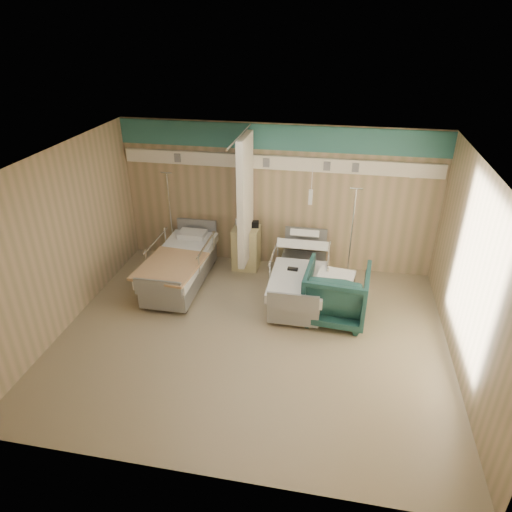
# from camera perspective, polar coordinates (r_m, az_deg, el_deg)

# --- Properties ---
(ground) EXTENTS (6.00, 5.00, 0.00)m
(ground) POSITION_cam_1_polar(r_m,az_deg,el_deg) (7.30, -0.52, -10.06)
(ground) COLOR gray
(ground) RESTS_ON ground
(room_walls) EXTENTS (6.04, 5.04, 2.82)m
(room_walls) POSITION_cam_1_polar(r_m,az_deg,el_deg) (6.56, -0.42, 4.29)
(room_walls) COLOR tan
(room_walls) RESTS_ON ground
(bed_right) EXTENTS (1.00, 2.16, 0.63)m
(bed_right) POSITION_cam_1_polar(r_m,az_deg,el_deg) (8.11, 5.44, -3.18)
(bed_right) COLOR white
(bed_right) RESTS_ON ground
(bed_left) EXTENTS (1.00, 2.16, 0.63)m
(bed_left) POSITION_cam_1_polar(r_m,az_deg,el_deg) (8.55, -9.39, -1.72)
(bed_left) COLOR white
(bed_left) RESTS_ON ground
(bedside_cabinet) EXTENTS (0.50, 0.48, 0.85)m
(bedside_cabinet) POSITION_cam_1_polar(r_m,az_deg,el_deg) (8.99, -1.23, 1.04)
(bedside_cabinet) COLOR #DACA88
(bedside_cabinet) RESTS_ON ground
(visitor_armchair) EXTENTS (1.08, 1.11, 0.94)m
(visitor_armchair) POSITION_cam_1_polar(r_m,az_deg,el_deg) (7.58, 9.98, -4.59)
(visitor_armchair) COLOR #1B4543
(visitor_armchair) RESTS_ON ground
(waffle_blanket) EXTENTS (0.65, 0.59, 0.07)m
(waffle_blanket) POSITION_cam_1_polar(r_m,az_deg,el_deg) (7.30, 10.04, -1.40)
(waffle_blanket) COLOR white
(waffle_blanket) RESTS_ON visitor_armchair
(iv_stand_right) EXTENTS (0.33, 0.33, 1.86)m
(iv_stand_right) POSITION_cam_1_polar(r_m,az_deg,el_deg) (8.71, 11.47, -0.85)
(iv_stand_right) COLOR silver
(iv_stand_right) RESTS_ON ground
(iv_stand_left) EXTENTS (0.33, 0.33, 1.87)m
(iv_stand_left) POSITION_cam_1_polar(r_m,az_deg,el_deg) (9.44, -10.33, 1.64)
(iv_stand_left) COLOR silver
(iv_stand_left) RESTS_ON ground
(call_remote) EXTENTS (0.18, 0.09, 0.04)m
(call_remote) POSITION_cam_1_polar(r_m,az_deg,el_deg) (7.81, 4.62, -1.63)
(call_remote) COLOR black
(call_remote) RESTS_ON bed_right
(tan_blanket) EXTENTS (1.08, 1.31, 0.04)m
(tan_blanket) POSITION_cam_1_polar(r_m,az_deg,el_deg) (8.01, -10.68, -1.23)
(tan_blanket) COLOR tan
(tan_blanket) RESTS_ON bed_left
(toiletry_bag) EXTENTS (0.23, 0.17, 0.12)m
(toiletry_bag) POSITION_cam_1_polar(r_m,az_deg,el_deg) (8.83, -0.33, 3.99)
(toiletry_bag) COLOR black
(toiletry_bag) RESTS_ON bedside_cabinet
(white_cup) EXTENTS (0.11, 0.11, 0.12)m
(white_cup) POSITION_cam_1_polar(r_m,az_deg,el_deg) (8.93, -2.33, 4.28)
(white_cup) COLOR white
(white_cup) RESTS_ON bedside_cabinet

